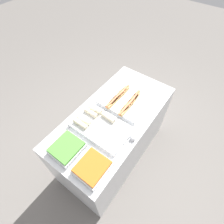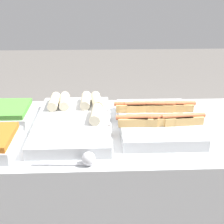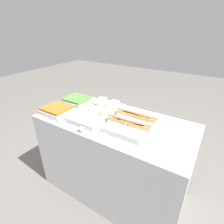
{
  "view_description": "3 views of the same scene",
  "coord_description": "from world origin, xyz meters",
  "px_view_note": "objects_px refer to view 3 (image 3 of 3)",
  "views": [
    {
      "loc": [
        -0.88,
        -0.62,
        2.32
      ],
      "look_at": [
        -0.02,
        0.0,
        0.97
      ],
      "focal_mm": 28.0,
      "sensor_mm": 36.0,
      "label": 1
    },
    {
      "loc": [
        -0.08,
        -1.31,
        1.53
      ],
      "look_at": [
        -0.02,
        0.0,
        0.97
      ],
      "focal_mm": 50.0,
      "sensor_mm": 36.0,
      "label": 2
    },
    {
      "loc": [
        0.75,
        -1.22,
        1.69
      ],
      "look_at": [
        -0.02,
        0.0,
        0.97
      ],
      "focal_mm": 28.0,
      "sensor_mm": 36.0,
      "label": 3
    }
  ],
  "objects_px": {
    "tray_hotdogs": "(132,122)",
    "tray_side_front": "(57,110)",
    "tray_wraps": "(98,111)",
    "tray_side_back": "(77,101)",
    "serving_spoon_near": "(81,129)"
  },
  "relations": [
    {
      "from": "tray_hotdogs",
      "to": "serving_spoon_near",
      "type": "xyz_separation_m",
      "value": [
        -0.32,
        -0.31,
        -0.02
      ]
    },
    {
      "from": "tray_hotdogs",
      "to": "serving_spoon_near",
      "type": "height_order",
      "value": "tray_hotdogs"
    },
    {
      "from": "tray_side_front",
      "to": "tray_wraps",
      "type": "bearing_deg",
      "value": 30.69
    },
    {
      "from": "tray_side_back",
      "to": "serving_spoon_near",
      "type": "bearing_deg",
      "value": -44.83
    },
    {
      "from": "tray_side_front",
      "to": "serving_spoon_near",
      "type": "relative_size",
      "value": 1.14
    },
    {
      "from": "tray_hotdogs",
      "to": "tray_side_back",
      "type": "bearing_deg",
      "value": 172.13
    },
    {
      "from": "serving_spoon_near",
      "to": "tray_side_back",
      "type": "bearing_deg",
      "value": 135.17
    },
    {
      "from": "tray_hotdogs",
      "to": "tray_wraps",
      "type": "bearing_deg",
      "value": 176.95
    },
    {
      "from": "tray_hotdogs",
      "to": "tray_side_front",
      "type": "height_order",
      "value": "tray_hotdogs"
    },
    {
      "from": "tray_hotdogs",
      "to": "serving_spoon_near",
      "type": "relative_size",
      "value": 2.01
    },
    {
      "from": "tray_wraps",
      "to": "tray_side_front",
      "type": "distance_m",
      "value": 0.41
    },
    {
      "from": "tray_side_front",
      "to": "serving_spoon_near",
      "type": "height_order",
      "value": "tray_side_front"
    },
    {
      "from": "tray_hotdogs",
      "to": "tray_side_front",
      "type": "relative_size",
      "value": 1.76
    },
    {
      "from": "tray_side_back",
      "to": "serving_spoon_near",
      "type": "relative_size",
      "value": 1.14
    },
    {
      "from": "tray_side_back",
      "to": "serving_spoon_near",
      "type": "height_order",
      "value": "tray_side_back"
    }
  ]
}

